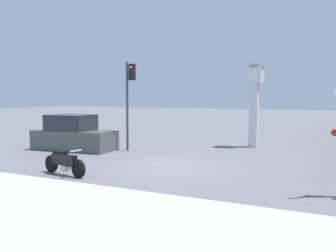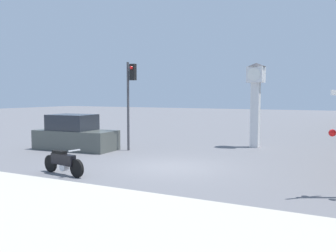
# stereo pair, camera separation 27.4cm
# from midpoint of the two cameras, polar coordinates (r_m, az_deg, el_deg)

# --- Properties ---
(ground_plane) EXTENTS (120.00, 120.00, 0.00)m
(ground_plane) POSITION_cam_midpoint_polar(r_m,az_deg,el_deg) (14.62, 0.05, -6.26)
(ground_plane) COLOR slate
(sidewalk_strip) EXTENTS (36.00, 6.00, 0.10)m
(sidewalk_strip) POSITION_cam_midpoint_polar(r_m,az_deg,el_deg) (9.11, -20.62, -13.08)
(sidewalk_strip) COLOR #BCB7A8
(sidewalk_strip) RESTS_ON ground_plane
(motorcycle) EXTENTS (2.11, 0.60, 0.94)m
(motorcycle) POSITION_cam_midpoint_polar(r_m,az_deg,el_deg) (13.65, -16.09, -5.32)
(motorcycle) COLOR black
(motorcycle) RESTS_ON ground_plane
(clock_tower) EXTENTS (1.00, 1.00, 4.48)m
(clock_tower) POSITION_cam_midpoint_polar(r_m,az_deg,el_deg) (20.44, 12.62, 5.09)
(clock_tower) COLOR white
(clock_tower) RESTS_ON ground_plane
(traffic_light) EXTENTS (0.50, 0.35, 4.42)m
(traffic_light) POSITION_cam_midpoint_polar(r_m,az_deg,el_deg) (18.76, -6.31, 5.45)
(traffic_light) COLOR #47474C
(traffic_light) RESTS_ON ground_plane
(parked_car) EXTENTS (4.31, 2.08, 1.80)m
(parked_car) POSITION_cam_midpoint_polar(r_m,az_deg,el_deg) (19.70, -14.58, -1.35)
(parked_car) COLOR #4C514C
(parked_car) RESTS_ON ground_plane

